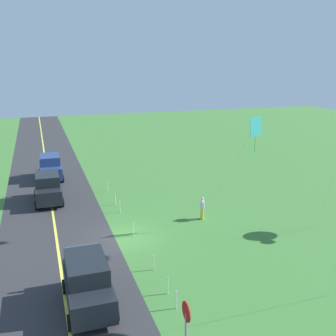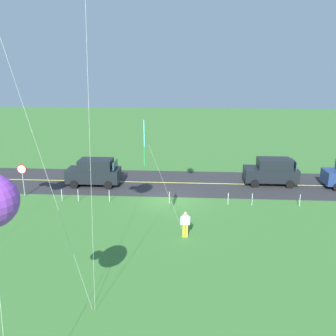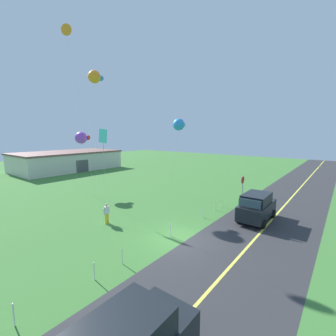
{
  "view_description": "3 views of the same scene",
  "coord_description": "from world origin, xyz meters",
  "px_view_note": "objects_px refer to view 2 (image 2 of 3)",
  "views": [
    {
      "loc": [
        22.71,
        -4.59,
        10.79
      ],
      "look_at": [
        0.08,
        2.95,
        4.33
      ],
      "focal_mm": 42.47,
      "sensor_mm": 36.0,
      "label": 1
    },
    {
      "loc": [
        -1.46,
        24.75,
        9.74
      ],
      "look_at": [
        -0.09,
        3.13,
        3.41
      ],
      "focal_mm": 37.54,
      "sensor_mm": 36.0,
      "label": 2
    },
    {
      "loc": [
        -11.91,
        -8.29,
        6.94
      ],
      "look_at": [
        2.02,
        2.5,
        4.3
      ],
      "focal_mm": 24.71,
      "sensor_mm": 36.0,
      "label": 3
    }
  ],
  "objects_px": {
    "car_parked_west_near": "(272,171)",
    "stop_sign": "(22,174)",
    "car_suv_foreground": "(94,172)",
    "person_adult_near": "(185,223)",
    "kite_red_low": "(144,135)"
  },
  "relations": [
    {
      "from": "car_suv_foreground",
      "to": "person_adult_near",
      "type": "distance_m",
      "value": 11.86
    },
    {
      "from": "person_adult_near",
      "to": "car_suv_foreground",
      "type": "bearing_deg",
      "value": -4.62
    },
    {
      "from": "stop_sign",
      "to": "kite_red_low",
      "type": "relative_size",
      "value": 0.35
    },
    {
      "from": "car_parked_west_near",
      "to": "stop_sign",
      "type": "xyz_separation_m",
      "value": [
        19.7,
        4.06,
        0.65
      ]
    },
    {
      "from": "person_adult_near",
      "to": "kite_red_low",
      "type": "height_order",
      "value": "kite_red_low"
    },
    {
      "from": "car_parked_west_near",
      "to": "person_adult_near",
      "type": "height_order",
      "value": "car_parked_west_near"
    },
    {
      "from": "car_suv_foreground",
      "to": "person_adult_near",
      "type": "xyz_separation_m",
      "value": [
        -7.79,
        8.94,
        -0.29
      ]
    },
    {
      "from": "car_suv_foreground",
      "to": "stop_sign",
      "type": "bearing_deg",
      "value": 31.36
    },
    {
      "from": "car_suv_foreground",
      "to": "stop_sign",
      "type": "xyz_separation_m",
      "value": [
        4.77,
        2.91,
        0.65
      ]
    },
    {
      "from": "car_suv_foreground",
      "to": "car_parked_west_near",
      "type": "height_order",
      "value": "same"
    },
    {
      "from": "car_suv_foreground",
      "to": "car_parked_west_near",
      "type": "bearing_deg",
      "value": -175.58
    },
    {
      "from": "car_suv_foreground",
      "to": "kite_red_low",
      "type": "relative_size",
      "value": 0.6
    },
    {
      "from": "car_parked_west_near",
      "to": "stop_sign",
      "type": "bearing_deg",
      "value": 11.65
    },
    {
      "from": "person_adult_near",
      "to": "kite_red_low",
      "type": "distance_m",
      "value": 6.63
    },
    {
      "from": "car_parked_west_near",
      "to": "kite_red_low",
      "type": "xyz_separation_m",
      "value": [
        9.09,
        12.78,
        5.45
      ]
    }
  ]
}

